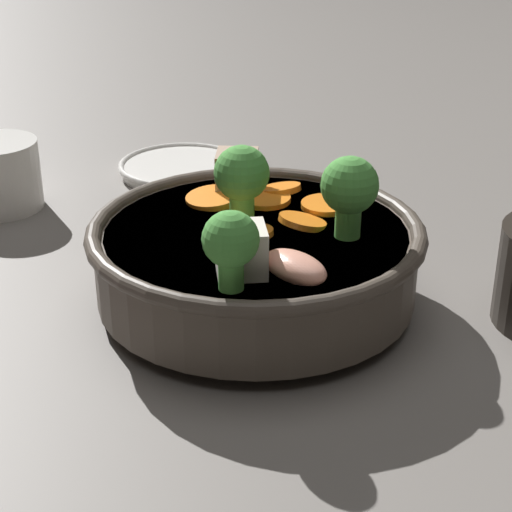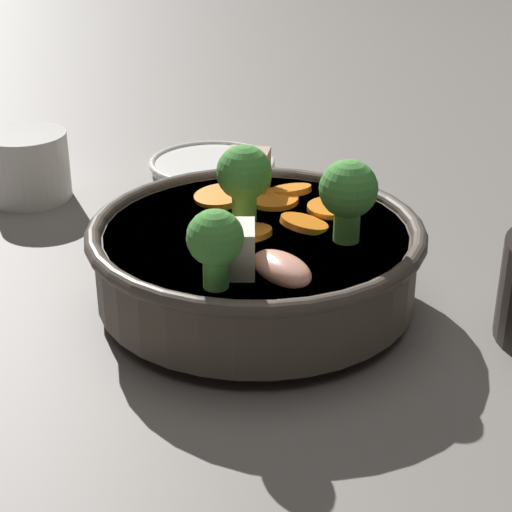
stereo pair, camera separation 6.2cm
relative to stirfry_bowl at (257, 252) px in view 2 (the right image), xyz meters
name	(u,v)px [view 2 (the right image)]	position (x,y,z in m)	size (l,w,h in m)	color
ground_plane	(256,305)	(0.00, 0.00, -0.04)	(3.00, 3.00, 0.00)	slate
stirfry_bowl	(257,252)	(0.00, 0.00, 0.00)	(0.24, 0.24, 0.12)	#51473D
side_saucer	(212,165)	(-0.08, 0.28, -0.04)	(0.13, 0.13, 0.01)	white
tea_cup	(27,165)	(-0.24, 0.19, -0.01)	(0.08, 0.08, 0.06)	white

